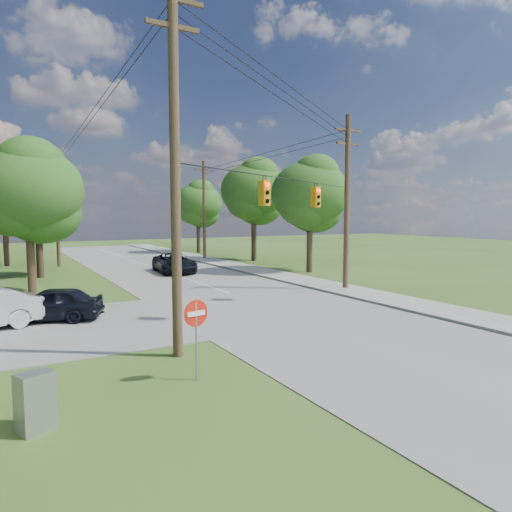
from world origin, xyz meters
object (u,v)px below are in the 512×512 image
pole_sw (175,162)px  pole_north_e (204,209)px  pole_north_w (57,208)px  car_main_north (174,263)px  pole_ne (347,200)px  control_cabinet (35,402)px  do_not_enter_sign (196,322)px  car_cross_dark (51,304)px

pole_sw → pole_north_e: pole_sw is taller
pole_north_w → car_main_north: bearing=-51.3°
pole_ne → control_cabinet: 21.56m
car_main_north → do_not_enter_sign: (-7.30, -22.70, 0.86)m
pole_sw → pole_north_w: 29.62m
control_cabinet → do_not_enter_sign: 4.35m
pole_sw → pole_north_w: bearing=90.8°
control_cabinet → do_not_enter_sign: (4.09, 1.09, 1.02)m
car_cross_dark → car_main_north: car_main_north is taller
pole_sw → pole_ne: size_ratio=1.14×
car_cross_dark → do_not_enter_sign: bearing=39.3°
control_cabinet → pole_ne: bearing=8.2°
pole_north_w → car_cross_dark: (-2.70, -22.31, -4.37)m
control_cabinet → car_cross_dark: bearing=59.7°
pole_north_w → pole_sw: bearing=-89.2°
pole_north_w → control_cabinet: bearing=-96.9°
pole_north_e → car_cross_dark: size_ratio=2.34×
pole_ne → do_not_enter_sign: size_ratio=4.64×
pole_ne → car_main_north: pole_ne is taller
pole_sw → car_cross_dark: pole_sw is taller
pole_ne → pole_north_e: bearing=90.0°
pole_ne → pole_north_e: pole_ne is taller
pole_north_e → pole_north_w: size_ratio=1.00×
pole_ne → pole_north_w: pole_ne is taller
pole_ne → car_main_north: bearing=117.0°
car_cross_dark → control_cabinet: (-1.28, -10.72, -0.13)m
pole_ne → pole_sw: bearing=-150.6°
pole_ne → pole_north_e: size_ratio=1.05×
car_cross_dark → car_main_north: (10.11, 13.07, 0.04)m
pole_north_w → car_main_north: (7.41, -9.24, -4.33)m
pole_ne → car_main_north: 15.06m
pole_sw → do_not_enter_sign: (-0.29, -2.34, -4.57)m
pole_sw → pole_north_w: size_ratio=1.20×
pole_ne → pole_north_e: 22.00m
pole_north_e → do_not_enter_sign: bearing=-113.4°
pole_sw → car_cross_dark: 9.62m
pole_ne → car_cross_dark: bearing=-178.9°
pole_sw → do_not_enter_sign: pole_sw is taller
pole_north_e → control_cabinet: bearing=-118.4°
car_cross_dark → do_not_enter_sign: 10.07m
pole_north_w → car_cross_dark: pole_north_w is taller
pole_sw → car_main_north: bearing=71.0°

